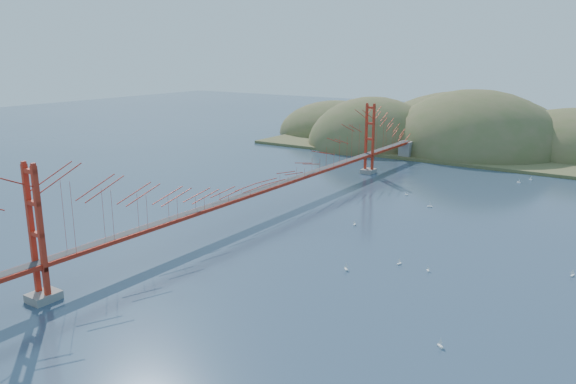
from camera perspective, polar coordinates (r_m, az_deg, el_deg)
The scene contains 13 objects.
ground at distance 70.70m, azimuth -2.72°, elevation -2.36°, with size 320.00×320.00×0.00m, color #2F445E.
bridge at distance 69.17m, azimuth -2.70°, elevation 3.25°, with size 2.20×94.40×12.00m.
far_headlands at distance 130.06m, azimuth 16.64°, elevation 4.73°, with size 84.00×58.00×25.00m.
sailboat_0 at distance 67.03m, azimuth 6.77°, elevation -3.25°, with size 0.54×0.57×0.64m.
sailboat_1 at distance 54.78m, azimuth 14.05°, elevation -7.68°, with size 0.54×0.54×0.57m.
sailboat_6 at distance 53.70m, azimuth 5.92°, elevation -7.73°, with size 0.71×0.71×0.74m.
sailboat_14 at distance 55.82m, azimuth 11.23°, elevation -7.08°, with size 0.53×0.58×0.66m.
sailboat_7 at distance 94.84m, azimuth 22.41°, elevation 0.97°, with size 0.63×0.61×0.70m.
sailboat_12 at distance 97.62m, azimuth 23.44°, elevation 1.21°, with size 0.53×0.53×0.58m.
sailboat_5 at distance 58.25m, azimuth 26.93°, elevation -7.50°, with size 0.54×0.59×0.67m.
sailboat_16 at distance 82.01m, azimuth 11.97°, elevation -0.21°, with size 0.61×0.61×0.66m.
sailboat_3 at distance 76.51m, azimuth 14.20°, elevation -1.37°, with size 0.66×0.66×0.73m.
sailboat_extra_0 at distance 42.02m, azimuth 15.22°, elevation -14.79°, with size 0.66×0.66×0.70m.
Camera 1 is at (40.93, -54.00, 20.20)m, focal length 35.00 mm.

